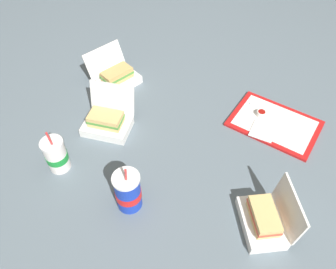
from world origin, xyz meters
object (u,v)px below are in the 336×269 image
at_px(soda_cup_right, 128,191).
at_px(ketchup_cup, 261,113).
at_px(plastic_fork, 262,105).
at_px(clamshell_sandwich_left, 265,219).
at_px(soda_cup_corner, 56,155).
at_px(clamshell_sandwich_back, 116,77).
at_px(food_tray, 275,123).
at_px(clamshell_sandwich_front, 107,121).

bearing_deg(soda_cup_right, ketchup_cup, 57.85).
distance_m(plastic_fork, clamshell_sandwich_left, 0.60).
bearing_deg(soda_cup_corner, clamshell_sandwich_back, 90.86).
xyz_separation_m(food_tray, soda_cup_corner, (-0.77, -0.52, 0.07)).
height_order(food_tray, clamshell_sandwich_back, clamshell_sandwich_back).
relative_size(food_tray, soda_cup_corner, 2.01).
bearing_deg(food_tray, clamshell_sandwich_back, 178.77).
distance_m(food_tray, soda_cup_right, 0.73).
height_order(clamshell_sandwich_back, clamshell_sandwich_left, clamshell_sandwich_left).
distance_m(ketchup_cup, plastic_fork, 0.07).
bearing_deg(soda_cup_right, clamshell_sandwich_back, 119.42).
distance_m(soda_cup_corner, soda_cup_right, 0.33).
bearing_deg(ketchup_cup, food_tray, -18.57).
distance_m(plastic_fork, soda_cup_corner, 0.93).
bearing_deg(food_tray, plastic_fork, 128.89).
relative_size(clamshell_sandwich_front, soda_cup_corner, 1.01).
bearing_deg(clamshell_sandwich_front, ketchup_cup, 24.98).
xyz_separation_m(food_tray, soda_cup_right, (-0.44, -0.58, 0.08)).
bearing_deg(food_tray, clamshell_sandwich_front, -158.78).
bearing_deg(ketchup_cup, clamshell_sandwich_left, -80.09).
distance_m(food_tray, ketchup_cup, 0.07).
bearing_deg(clamshell_sandwich_back, clamshell_sandwich_front, -71.69).
bearing_deg(soda_cup_corner, food_tray, 33.97).
bearing_deg(soda_cup_corner, clamshell_sandwich_front, 71.34).
height_order(clamshell_sandwich_back, soda_cup_right, soda_cup_right).
bearing_deg(soda_cup_corner, clamshell_sandwich_left, 1.37).
height_order(plastic_fork, soda_cup_corner, soda_cup_corner).
relative_size(plastic_fork, clamshell_sandwich_left, 0.46).
distance_m(food_tray, soda_cup_corner, 0.93).
bearing_deg(soda_cup_right, clamshell_sandwich_front, 127.78).
distance_m(clamshell_sandwich_back, soda_cup_right, 0.68).
relative_size(clamshell_sandwich_front, clamshell_sandwich_left, 0.88).
bearing_deg(soda_cup_right, plastic_fork, 60.81).
height_order(clamshell_sandwich_left, soda_cup_corner, soda_cup_corner).
relative_size(ketchup_cup, clamshell_sandwich_front, 0.19).
xyz_separation_m(food_tray, plastic_fork, (-0.07, 0.09, 0.01)).
relative_size(ketchup_cup, plastic_fork, 0.36).
bearing_deg(food_tray, clamshell_sandwich_left, -87.15).
relative_size(food_tray, clamshell_sandwich_front, 1.98).
xyz_separation_m(plastic_fork, clamshell_sandwich_back, (-0.71, -0.07, 0.03)).
bearing_deg(ketchup_cup, plastic_fork, 94.24).
xyz_separation_m(clamshell_sandwich_front, clamshell_sandwich_back, (-0.09, 0.28, -0.00)).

